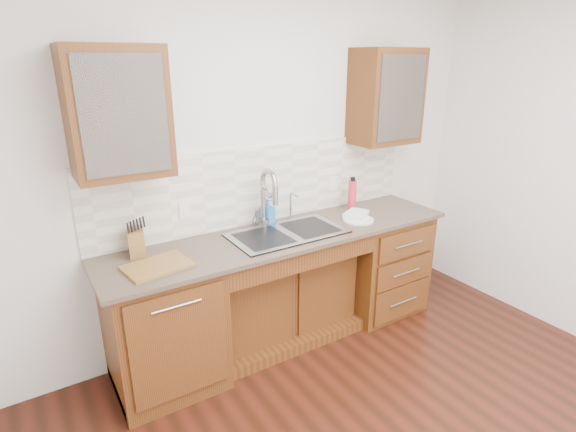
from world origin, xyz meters
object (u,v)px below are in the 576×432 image
knife_block (137,242)px  cutting_board (157,266)px  soap_bottle (268,211)px  water_bottle (352,196)px  plate (358,220)px

knife_block → cutting_board: 0.27m
soap_bottle → cutting_board: soap_bottle is taller
knife_block → cutting_board: size_ratio=0.46×
water_bottle → knife_block: (-1.77, 0.03, -0.04)m
plate → knife_block: (-1.65, 0.26, 0.08)m
knife_block → cutting_board: knife_block is taller
water_bottle → cutting_board: (-1.71, -0.22, -0.12)m
soap_bottle → knife_block: 1.01m
soap_bottle → knife_block: (-1.01, -0.07, -0.01)m
water_bottle → knife_block: bearing=179.0°
water_bottle → knife_block: water_bottle is taller
plate → water_bottle: bearing=62.2°
soap_bottle → water_bottle: bearing=-28.6°
soap_bottle → cutting_board: size_ratio=0.50×
plate → cutting_board: cutting_board is taller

